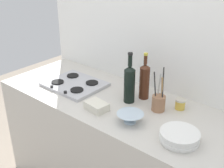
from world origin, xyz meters
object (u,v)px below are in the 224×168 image
at_px(plate_stack, 180,136).
at_px(butter_dish, 97,106).
at_px(stovetop_hob, 75,84).
at_px(condiment_jar_front, 180,104).
at_px(mixing_bowl, 130,117).
at_px(utensil_crock, 159,102).
at_px(wine_bottle_mid_left, 144,81).
at_px(wine_bottle_leftmost, 129,83).

xyz_separation_m(plate_stack, butter_dish, (-0.59, -0.04, -0.00)).
bearing_deg(stovetop_hob, condiment_jar_front, 14.38).
xyz_separation_m(plate_stack, mixing_bowl, (-0.33, -0.02, 0.00)).
bearing_deg(condiment_jar_front, butter_dish, -138.94).
bearing_deg(plate_stack, utensil_crock, 141.32).
relative_size(wine_bottle_mid_left, condiment_jar_front, 4.71).
bearing_deg(utensil_crock, condiment_jar_front, 47.12).
height_order(wine_bottle_mid_left, mixing_bowl, wine_bottle_mid_left).
bearing_deg(stovetop_hob, wine_bottle_mid_left, 18.91).
relative_size(stovetop_hob, wine_bottle_leftmost, 1.20).
relative_size(stovetop_hob, mixing_bowl, 2.58).
bearing_deg(condiment_jar_front, wine_bottle_mid_left, -174.78).
distance_m(wine_bottle_leftmost, butter_dish, 0.28).
height_order(plate_stack, wine_bottle_mid_left, wine_bottle_mid_left).
height_order(stovetop_hob, mixing_bowl, mixing_bowl).
relative_size(utensil_crock, condiment_jar_front, 4.28).
bearing_deg(utensil_crock, mixing_bowl, -103.14).
height_order(stovetop_hob, plate_stack, plate_stack).
xyz_separation_m(mixing_bowl, condiment_jar_front, (0.16, 0.35, 0.00)).
bearing_deg(condiment_jar_front, wine_bottle_leftmost, -157.08).
distance_m(stovetop_hob, mixing_bowl, 0.67).
bearing_deg(wine_bottle_mid_left, wine_bottle_leftmost, -113.33).
xyz_separation_m(wine_bottle_leftmost, mixing_bowl, (0.17, -0.21, -0.11)).
bearing_deg(mixing_bowl, wine_bottle_leftmost, 128.20).
xyz_separation_m(wine_bottle_leftmost, utensil_crock, (0.22, 0.03, -0.08)).
height_order(wine_bottle_leftmost, wine_bottle_mid_left, wine_bottle_leftmost).
relative_size(stovetop_hob, condiment_jar_front, 6.05).
relative_size(butter_dish, condiment_jar_front, 2.09).
xyz_separation_m(wine_bottle_mid_left, butter_dish, (-0.15, -0.34, -0.11)).
bearing_deg(plate_stack, condiment_jar_front, 117.20).
height_order(plate_stack, mixing_bowl, same).
xyz_separation_m(butter_dish, utensil_crock, (0.32, 0.26, 0.04)).
distance_m(butter_dish, utensil_crock, 0.41).
bearing_deg(mixing_bowl, stovetop_hob, 167.58).
relative_size(wine_bottle_leftmost, utensil_crock, 1.17).
xyz_separation_m(stovetop_hob, plate_stack, (0.98, -0.12, 0.02)).
bearing_deg(wine_bottle_leftmost, butter_dish, -112.98).
bearing_deg(plate_stack, wine_bottle_leftmost, 158.96).
bearing_deg(wine_bottle_mid_left, utensil_crock, -26.07).
bearing_deg(wine_bottle_mid_left, mixing_bowl, -69.94).
distance_m(wine_bottle_mid_left, utensil_crock, 0.21).
height_order(wine_bottle_leftmost, utensil_crock, wine_bottle_leftmost).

